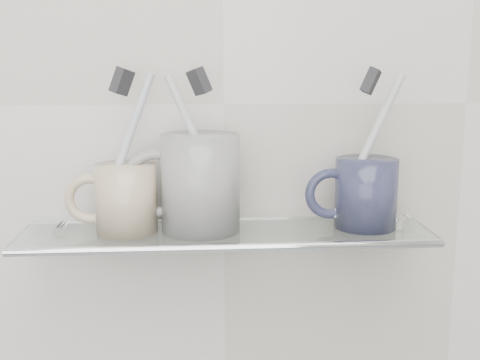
{
  "coord_description": "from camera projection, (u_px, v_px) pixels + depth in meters",
  "views": [
    {
      "loc": [
        -0.03,
        0.33,
        1.3
      ],
      "look_at": [
        0.02,
        1.04,
        1.16
      ],
      "focal_mm": 45.0,
      "sensor_mm": 36.0,
      "label": 1
    }
  ],
  "objects": [
    {
      "name": "wall_back",
      "position": [
        224.0,
        104.0,
        0.77
      ],
      "size": [
        2.5,
        0.0,
        2.5
      ],
      "primitive_type": "plane",
      "rotation": [
        1.57,
        0.0,
        0.0
      ],
      "color": "beige",
      "rests_on": "ground"
    },
    {
      "name": "shelf_glass",
      "position": [
        226.0,
        234.0,
        0.74
      ],
      "size": [
        0.5,
        0.12,
        0.01
      ],
      "primitive_type": "cube",
      "color": "silver",
      "rests_on": "wall_back"
    },
    {
      "name": "shelf_rail",
      "position": [
        229.0,
        248.0,
        0.68
      ],
      "size": [
        0.5,
        0.01,
        0.01
      ],
      "primitive_type": "cylinder",
      "rotation": [
        0.0,
        1.57,
        0.0
      ],
      "color": "silver",
      "rests_on": "shelf_glass"
    },
    {
      "name": "bracket_left",
      "position": [
        62.0,
        235.0,
        0.77
      ],
      "size": [
        0.02,
        0.03,
        0.02
      ],
      "primitive_type": "cylinder",
      "rotation": [
        1.57,
        0.0,
        0.0
      ],
      "color": "silver",
      "rests_on": "wall_back"
    },
    {
      "name": "bracket_right",
      "position": [
        382.0,
        229.0,
        0.8
      ],
      "size": [
        0.02,
        0.03,
        0.02
      ],
      "primitive_type": "cylinder",
      "rotation": [
        1.57,
        0.0,
        0.0
      ],
      "color": "silver",
      "rests_on": "wall_back"
    },
    {
      "name": "mug_left",
      "position": [
        126.0,
        198.0,
        0.73
      ],
      "size": [
        0.07,
        0.07,
        0.08
      ],
      "primitive_type": "cylinder",
      "rotation": [
        0.0,
        0.0,
        -0.01
      ],
      "color": "beige",
      "rests_on": "shelf_glass"
    },
    {
      "name": "mug_left_handle",
      "position": [
        90.0,
        199.0,
        0.72
      ],
      "size": [
        0.06,
        0.01,
        0.06
      ],
      "primitive_type": "torus",
      "rotation": [
        1.57,
        0.0,
        0.0
      ],
      "color": "beige",
      "rests_on": "mug_left"
    },
    {
      "name": "toothbrush_left",
      "position": [
        125.0,
        150.0,
        0.71
      ],
      "size": [
        0.08,
        0.02,
        0.18
      ],
      "primitive_type": "cylinder",
      "rotation": [
        -0.23,
        0.28,
        -0.58
      ],
      "color": "silver",
      "rests_on": "mug_left"
    },
    {
      "name": "bristles_left",
      "position": [
        122.0,
        81.0,
        0.7
      ],
      "size": [
        0.03,
        0.03,
        0.04
      ],
      "primitive_type": "cube",
      "rotation": [
        -0.23,
        0.28,
        -0.58
      ],
      "color": "#242528",
      "rests_on": "toothbrush_left"
    },
    {
      "name": "mug_center",
      "position": [
        200.0,
        183.0,
        0.73
      ],
      "size": [
        0.11,
        0.11,
        0.12
      ],
      "primitive_type": "cylinder",
      "rotation": [
        0.0,
        0.0,
        -0.22
      ],
      "color": "silver",
      "rests_on": "shelf_glass"
    },
    {
      "name": "mug_center_handle",
      "position": [
        156.0,
        184.0,
        0.72
      ],
      "size": [
        0.08,
        0.01,
        0.08
      ],
      "primitive_type": "torus",
      "rotation": [
        1.57,
        0.0,
        0.0
      ],
      "color": "silver",
      "rests_on": "mug_center"
    },
    {
      "name": "toothbrush_center",
      "position": [
        200.0,
        149.0,
        0.72
      ],
      "size": [
        0.09,
        0.02,
        0.18
      ],
      "primitive_type": "cylinder",
      "rotation": [
        -0.19,
        -0.35,
        0.63
      ],
      "color": "silver",
      "rests_on": "mug_center"
    },
    {
      "name": "bristles_center",
      "position": [
        199.0,
        81.0,
        0.7
      ],
      "size": [
        0.03,
        0.03,
        0.04
      ],
      "primitive_type": "cube",
      "rotation": [
        -0.19,
        -0.35,
        0.63
      ],
      "color": "#242528",
      "rests_on": "toothbrush_center"
    },
    {
      "name": "mug_right",
      "position": [
        366.0,
        193.0,
        0.75
      ],
      "size": [
        0.1,
        0.1,
        0.09
      ],
      "primitive_type": "cylinder",
      "rotation": [
        0.0,
        0.0,
        0.31
      ],
      "color": "#1D2138",
      "rests_on": "shelf_glass"
    },
    {
      "name": "mug_right_handle",
      "position": [
        331.0,
        194.0,
        0.74
      ],
      "size": [
        0.06,
        0.01,
        0.06
      ],
      "primitive_type": "torus",
      "rotation": [
        1.57,
        0.0,
        0.0
      ],
      "color": "#1D2138",
      "rests_on": "mug_right"
    },
    {
      "name": "toothbrush_right",
      "position": [
        368.0,
        147.0,
        0.73
      ],
      "size": [
        0.09,
        0.02,
        0.18
      ],
      "primitive_type": "cylinder",
      "rotation": [
        -0.2,
        0.36,
        -0.51
      ],
      "color": "beige",
      "rests_on": "mug_right"
    },
    {
      "name": "bristles_right",
      "position": [
        371.0,
        81.0,
        0.72
      ],
      "size": [
        0.03,
        0.03,
        0.04
      ],
      "primitive_type": "cube",
      "rotation": [
        -0.2,
        0.36,
        -0.51
      ],
      "color": "#242528",
      "rests_on": "toothbrush_right"
    },
    {
      "name": "chrome_cap",
      "position": [
        393.0,
        221.0,
        0.75
      ],
      "size": [
        0.03,
        0.03,
        0.01
      ],
      "primitive_type": "cylinder",
      "color": "silver",
      "rests_on": "shelf_glass"
    }
  ]
}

